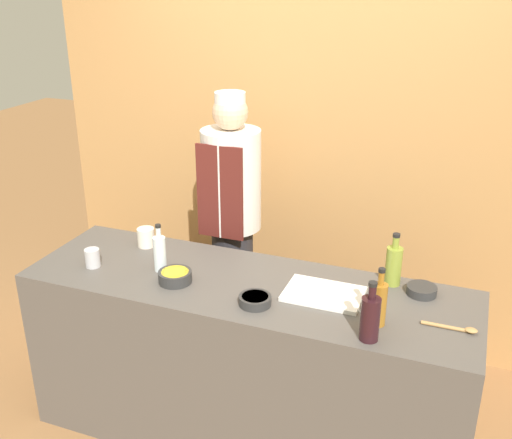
# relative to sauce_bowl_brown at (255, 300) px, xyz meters

# --- Properties ---
(ground_plane) EXTENTS (14.00, 14.00, 0.00)m
(ground_plane) POSITION_rel_sauce_bowl_brown_xyz_m (-0.11, 0.16, -0.93)
(ground_plane) COLOR olive
(cabinet_wall) EXTENTS (3.45, 0.18, 2.40)m
(cabinet_wall) POSITION_rel_sauce_bowl_brown_xyz_m (-0.11, 1.33, 0.27)
(cabinet_wall) COLOR #B7844C
(cabinet_wall) RESTS_ON ground_plane
(counter) EXTENTS (2.18, 0.67, 0.90)m
(counter) POSITION_rel_sauce_bowl_brown_xyz_m (-0.11, 0.16, -0.47)
(counter) COLOR #514C47
(counter) RESTS_ON ground_plane
(sauce_bowl_brown) EXTENTS (0.15, 0.15, 0.04)m
(sauce_bowl_brown) POSITION_rel_sauce_bowl_brown_xyz_m (0.00, 0.00, 0.00)
(sauce_bowl_brown) COLOR #2D2D2D
(sauce_bowl_brown) RESTS_ON counter
(sauce_bowl_yellow) EXTENTS (0.16, 0.16, 0.06)m
(sauce_bowl_yellow) POSITION_rel_sauce_bowl_brown_xyz_m (-0.43, 0.06, 0.01)
(sauce_bowl_yellow) COLOR #2D2D2D
(sauce_bowl_yellow) RESTS_ON counter
(sauce_bowl_purple) EXTENTS (0.14, 0.14, 0.04)m
(sauce_bowl_purple) POSITION_rel_sauce_bowl_brown_xyz_m (0.69, 0.36, -0.00)
(sauce_bowl_purple) COLOR #2D2D2D
(sauce_bowl_purple) RESTS_ON counter
(cutting_board) EXTENTS (0.36, 0.24, 0.02)m
(cutting_board) POSITION_rel_sauce_bowl_brown_xyz_m (0.27, 0.19, -0.01)
(cutting_board) COLOR white
(cutting_board) RESTS_ON counter
(bottle_oil) EXTENTS (0.08, 0.08, 0.26)m
(bottle_oil) POSITION_rel_sauce_bowl_brown_xyz_m (0.54, 0.41, 0.08)
(bottle_oil) COLOR olive
(bottle_oil) RESTS_ON counter
(bottle_amber) EXTENTS (0.06, 0.06, 0.26)m
(bottle_amber) POSITION_rel_sauce_bowl_brown_xyz_m (0.54, 0.04, 0.08)
(bottle_amber) COLOR #9E661E
(bottle_amber) RESTS_ON counter
(bottle_clear) EXTENTS (0.06, 0.06, 0.25)m
(bottle_clear) POSITION_rel_sauce_bowl_brown_xyz_m (-0.56, 0.14, 0.07)
(bottle_clear) COLOR silver
(bottle_clear) RESTS_ON counter
(bottle_wine) EXTENTS (0.08, 0.08, 0.26)m
(bottle_wine) POSITION_rel_sauce_bowl_brown_xyz_m (0.53, -0.09, 0.08)
(bottle_wine) COLOR black
(bottle_wine) RESTS_ON counter
(cup_steel) EXTENTS (0.08, 0.08, 0.09)m
(cup_steel) POSITION_rel_sauce_bowl_brown_xyz_m (-0.90, 0.05, 0.02)
(cup_steel) COLOR #B7B7BC
(cup_steel) RESTS_ON counter
(cup_cream) EXTENTS (0.09, 0.09, 0.10)m
(cup_cream) POSITION_rel_sauce_bowl_brown_xyz_m (-0.77, 0.36, 0.03)
(cup_cream) COLOR silver
(cup_cream) RESTS_ON counter
(wooden_spoon) EXTENTS (0.23, 0.04, 0.02)m
(wooden_spoon) POSITION_rel_sauce_bowl_brown_xyz_m (0.85, 0.11, -0.01)
(wooden_spoon) COLOR #B2844C
(wooden_spoon) RESTS_ON counter
(chef_center) EXTENTS (0.34, 0.34, 1.68)m
(chef_center) POSITION_rel_sauce_bowl_brown_xyz_m (-0.45, 0.79, -0.01)
(chef_center) COLOR #28282D
(chef_center) RESTS_ON ground_plane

